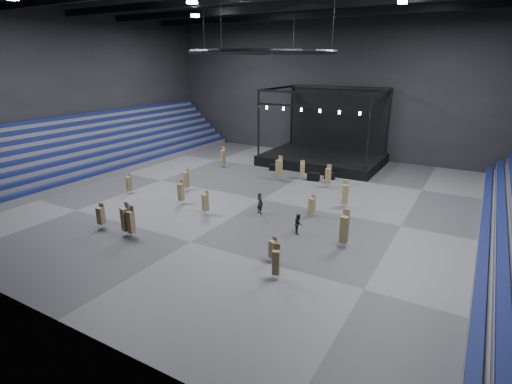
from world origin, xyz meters
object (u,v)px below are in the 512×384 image
Objects in this scene: chair_stack_2 at (345,193)px; chair_stack_14 at (279,168)px; chair_stack_10 at (181,192)px; chair_stack_4 at (312,205)px; chair_stack_11 at (101,215)px; flight_case_right at (330,176)px; flight_case_left at (274,167)px; stage at (325,151)px; man_center at (260,203)px; chair_stack_1 at (125,219)px; chair_stack_13 at (131,222)px; chair_stack_3 at (273,249)px; crew_member at (298,223)px; chair_stack_7 at (344,229)px; chair_stack_8 at (223,157)px; chair_stack_15 at (186,179)px; chair_stack_12 at (328,176)px; chair_stack_5 at (276,262)px; chair_stack_6 at (129,183)px; chair_stack_0 at (302,169)px; flight_case_mid at (314,177)px; chair_stack_9 at (205,202)px.

chair_stack_2 is 0.93× the size of chair_stack_14.
chair_stack_2 is 14.56m from chair_stack_10.
chair_stack_4 is 16.72m from chair_stack_11.
chair_stack_11 is at bearing -116.15° from flight_case_right.
chair_stack_10 is (-1.88, -14.43, 0.82)m from flight_case_left.
man_center is (1.58, -19.42, -0.53)m from stage.
stage is at bearing -61.40° from man_center.
chair_stack_13 is at bearing 13.32° from chair_stack_1.
chair_stack_4 is at bearing 31.33° from chair_stack_11.
stage reaches higher than chair_stack_3.
flight_case_right is 15.11m from crew_member.
stage is 5.26× the size of chair_stack_14.
chair_stack_8 is at bearing 147.89° from chair_stack_7.
chair_stack_15 is at bearing -71.62° from chair_stack_8.
chair_stack_4 is at bearing -72.49° from stage.
chair_stack_2 reaches higher than chair_stack_12.
chair_stack_5 is (4.53, -21.57, 0.78)m from flight_case_right.
chair_stack_1 is 1.47× the size of chair_stack_3.
chair_stack_15 is at bearing 84.49° from chair_stack_11.
chair_stack_11 reaches higher than man_center.
chair_stack_3 is at bearing 22.45° from chair_stack_1.
chair_stack_13 is 1.06× the size of chair_stack_15.
chair_stack_2 is at bearing 78.99° from chair_stack_4.
chair_stack_6 is 0.86× the size of chair_stack_13.
chair_stack_3 is 14.09m from chair_stack_11.
man_center is (-5.72, -5.06, -0.36)m from chair_stack_2.
chair_stack_14 is (-2.05, -1.55, 0.27)m from chair_stack_0.
chair_stack_8 reaches higher than chair_stack_4.
chair_stack_2 is 3.87m from chair_stack_4.
stage is at bearing 69.66° from chair_stack_0.
chair_stack_1 reaches higher than crew_member.
chair_stack_1 is 11.42m from chair_stack_3.
chair_stack_3 is (5.97, -18.23, -0.18)m from chair_stack_0.
chair_stack_1 is 1.04× the size of chair_stack_8.
crew_member is (-1.26, -7.11, -0.51)m from chair_stack_2.
flight_case_left is 4.13m from chair_stack_14.
flight_case_mid is 19.01m from chair_stack_3.
chair_stack_9 is at bearing -23.65° from chair_stack_15.
chair_stack_7 reaches higher than chair_stack_10.
chair_stack_10 is at bearing -172.04° from chair_stack_2.
chair_stack_15 is (-7.76, -17.67, -0.27)m from stage.
chair_stack_3 is 0.70× the size of chair_stack_8.
flight_case_mid is at bearing 125.96° from chair_stack_4.
chair_stack_7 is 1.15× the size of chair_stack_12.
chair_stack_9 is 0.93× the size of chair_stack_10.
chair_stack_10 is 11.76m from crew_member.
chair_stack_14 reaches higher than chair_stack_1.
chair_stack_5 is 26.59m from chair_stack_8.
chair_stack_6 is 0.74× the size of chair_stack_7.
chair_stack_0 reaches higher than man_center.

